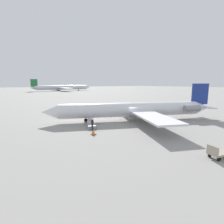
{
  "coord_description": "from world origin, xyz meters",
  "views": [
    {
      "loc": [
        20.74,
        22.65,
        6.49
      ],
      "look_at": [
        3.73,
        -0.84,
        1.72
      ],
      "focal_mm": 28.0,
      "sensor_mm": 36.0,
      "label": 1
    }
  ],
  "objects_px": {
    "airplane_main": "(137,109)",
    "boarding_stairs": "(91,125)",
    "passenger": "(92,123)",
    "luggage_cart": "(220,153)",
    "airplane_far_center": "(62,87)"
  },
  "relations": [
    {
      "from": "luggage_cart",
      "to": "passenger",
      "type": "bearing_deg",
      "value": -59.19
    },
    {
      "from": "boarding_stairs",
      "to": "luggage_cart",
      "type": "height_order",
      "value": "boarding_stairs"
    },
    {
      "from": "passenger",
      "to": "luggage_cart",
      "type": "relative_size",
      "value": 0.73
    },
    {
      "from": "airplane_main",
      "to": "boarding_stairs",
      "type": "bearing_deg",
      "value": 24.15
    },
    {
      "from": "airplane_far_center",
      "to": "passenger",
      "type": "relative_size",
      "value": 30.75
    },
    {
      "from": "boarding_stairs",
      "to": "airplane_main",
      "type": "bearing_deg",
      "value": -65.85
    },
    {
      "from": "airplane_main",
      "to": "boarding_stairs",
      "type": "distance_m",
      "value": 9.35
    },
    {
      "from": "passenger",
      "to": "luggage_cart",
      "type": "height_order",
      "value": "passenger"
    },
    {
      "from": "airplane_main",
      "to": "airplane_far_center",
      "type": "relative_size",
      "value": 0.54
    },
    {
      "from": "boarding_stairs",
      "to": "passenger",
      "type": "distance_m",
      "value": 1.8
    },
    {
      "from": "airplane_far_center",
      "to": "luggage_cart",
      "type": "distance_m",
      "value": 149.12
    },
    {
      "from": "airplane_far_center",
      "to": "airplane_main",
      "type": "bearing_deg",
      "value": -104.36
    },
    {
      "from": "airplane_far_center",
      "to": "boarding_stairs",
      "type": "distance_m",
      "value": 134.79
    },
    {
      "from": "boarding_stairs",
      "to": "passenger",
      "type": "bearing_deg",
      "value": -179.62
    },
    {
      "from": "airplane_far_center",
      "to": "luggage_cart",
      "type": "xyz_separation_m",
      "value": [
        38.79,
        143.97,
        -2.44
      ]
    }
  ]
}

